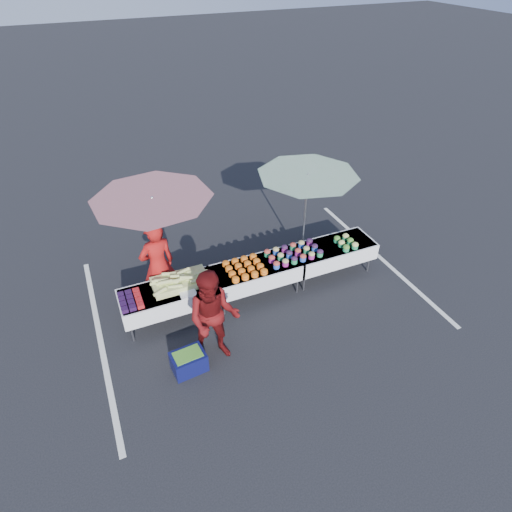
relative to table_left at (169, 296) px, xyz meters
name	(u,v)px	position (x,y,z in m)	size (l,w,h in m)	color
ground	(256,294)	(1.80, 0.00, -0.58)	(80.00, 80.00, 0.00)	black
stripe_left	(100,339)	(-1.40, 0.00, -0.58)	(0.10, 5.00, 0.00)	silver
stripe_right	(380,257)	(5.00, 0.00, -0.58)	(0.10, 5.00, 0.00)	silver
table_left	(169,296)	(0.00, 0.00, 0.00)	(1.86, 0.81, 0.75)	white
table_center	(256,272)	(1.80, 0.00, 0.00)	(1.86, 0.81, 0.75)	white
table_right	(332,252)	(3.60, 0.00, 0.00)	(1.86, 0.81, 0.75)	white
berry_punnets	(130,300)	(-0.71, -0.06, 0.21)	(0.40, 0.54, 0.08)	black
corn_pile	(180,281)	(0.24, 0.04, 0.26)	(1.16, 0.57, 0.26)	#A9BF62
plastic_bags	(188,294)	(0.30, -0.30, 0.19)	(0.30, 0.25, 0.05)	white
carrot_bowls	(245,267)	(1.55, -0.01, 0.22)	(0.75, 0.69, 0.11)	orange
potato_cups	(294,253)	(2.65, 0.00, 0.25)	(1.14, 0.58, 0.16)	blue
bean_baskets	(346,242)	(3.86, -0.10, 0.24)	(0.36, 0.50, 0.15)	#249156
vendor	(158,265)	(-0.04, 0.55, 0.37)	(0.69, 0.45, 1.90)	#A41412
customer	(213,318)	(0.49, -1.22, 0.35)	(0.90, 0.70, 1.86)	#590D0E
umbrella_left	(153,207)	(0.09, 0.80, 1.51)	(2.80, 2.80, 2.31)	black
umbrella_right	(307,182)	(3.28, 0.72, 1.40)	(2.40, 2.40, 2.18)	black
storage_bin	(189,361)	(-0.05, -1.33, -0.39)	(0.61, 0.47, 0.38)	#0C0F40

